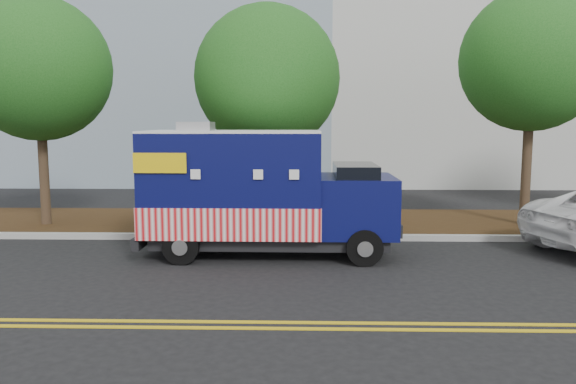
{
  "coord_description": "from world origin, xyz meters",
  "views": [
    {
      "loc": [
        0.74,
        -12.45,
        2.96
      ],
      "look_at": [
        0.41,
        0.6,
        1.32
      ],
      "focal_mm": 35.0,
      "sensor_mm": 36.0,
      "label": 1
    }
  ],
  "objects": [
    {
      "name": "ground",
      "position": [
        0.0,
        0.0,
        0.0
      ],
      "size": [
        120.0,
        120.0,
        0.0
      ],
      "primitive_type": "plane",
      "color": "black",
      "rests_on": "ground"
    },
    {
      "name": "tree_c",
      "position": [
        6.86,
        2.98,
        4.58
      ],
      "size": [
        3.8,
        3.8,
        6.49
      ],
      "color": "#38281C",
      "rests_on": "ground"
    },
    {
      "name": "mulch_strip",
      "position": [
        0.0,
        3.5,
        0.07
      ],
      "size": [
        120.0,
        4.0,
        0.15
      ],
      "primitive_type": "cube",
      "color": "black",
      "rests_on": "ground"
    },
    {
      "name": "tree_a",
      "position": [
        -6.34,
        2.68,
        4.35
      ],
      "size": [
        3.86,
        3.86,
        6.29
      ],
      "color": "#38281C",
      "rests_on": "ground"
    },
    {
      "name": "centerline_far",
      "position": [
        0.0,
        -4.7,
        0.01
      ],
      "size": [
        120.0,
        0.1,
        0.01
      ],
      "primitive_type": "cube",
      "color": "gold",
      "rests_on": "ground"
    },
    {
      "name": "curb",
      "position": [
        0.0,
        1.4,
        0.07
      ],
      "size": [
        120.0,
        0.18,
        0.15
      ],
      "primitive_type": "cube",
      "color": "#9E9E99",
      "rests_on": "ground"
    },
    {
      "name": "food_truck",
      "position": [
        -0.28,
        -0.15,
        1.34
      ],
      "size": [
        5.64,
        2.19,
        2.96
      ],
      "rotation": [
        0.0,
        0.0,
        -0.01
      ],
      "color": "black",
      "rests_on": "ground"
    },
    {
      "name": "tree_b",
      "position": [
        -0.24,
        3.42,
        4.16
      ],
      "size": [
        4.05,
        4.05,
        6.19
      ],
      "color": "#38281C",
      "rests_on": "ground"
    },
    {
      "name": "sign_post",
      "position": [
        -1.9,
        1.55,
        1.2
      ],
      "size": [
        0.06,
        0.06,
        2.4
      ],
      "primitive_type": "cube",
      "color": "#473828",
      "rests_on": "ground"
    },
    {
      "name": "centerline_near",
      "position": [
        0.0,
        -4.45,
        0.01
      ],
      "size": [
        120.0,
        0.1,
        0.01
      ],
      "primitive_type": "cube",
      "color": "gold",
      "rests_on": "ground"
    }
  ]
}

